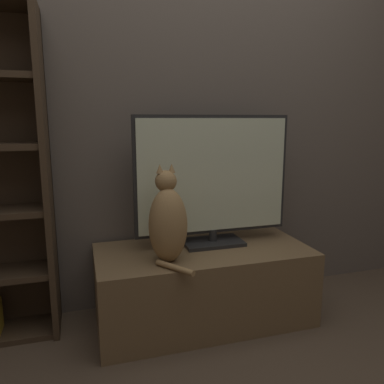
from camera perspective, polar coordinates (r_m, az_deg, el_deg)
wall_back at (r=2.26m, az=-0.77°, el=15.81°), size 4.80×0.05×2.60m
tv_stand at (r=2.15m, az=1.71°, el=-13.85°), size 1.16×0.55×0.41m
tv at (r=2.06m, az=3.24°, el=1.85°), size 0.88×0.20×0.72m
cat at (r=1.84m, az=-3.73°, el=-4.58°), size 0.19×0.32×0.49m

